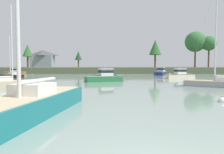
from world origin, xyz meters
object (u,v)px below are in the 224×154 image
sailboat_grey (221,85)px  mooring_buoy_white (222,101)px  cruiser_green (107,78)px  cruiser_cream (177,76)px  mooring_buoy_yellow (12,75)px  mooring_buoy_orange (4,76)px  sailboat_black (12,77)px  sailboat_sand (8,84)px  cruiser_navy (161,73)px  cruiser_wood (14,73)px  sailboat_teal (29,110)px

sailboat_grey → mooring_buoy_white: 11.90m
cruiser_green → cruiser_cream: bearing=32.0°
mooring_buoy_yellow → mooring_buoy_orange: (-0.74, -2.72, 0.01)m
sailboat_black → sailboat_sand: size_ratio=0.91×
cruiser_navy → mooring_buoy_orange: cruiser_navy is taller
sailboat_grey → sailboat_sand: bearing=179.5°
sailboat_black → cruiser_wood: size_ratio=1.37×
sailboat_grey → mooring_buoy_white: bearing=-116.0°
sailboat_sand → mooring_buoy_yellow: sailboat_sand is taller
sailboat_teal → cruiser_navy: sailboat_teal is taller
cruiser_wood → mooring_buoy_white: (40.31, -46.85, -0.40)m
sailboat_sand → mooring_buoy_yellow: size_ratio=22.66×
cruiser_green → cruiser_wood: 41.11m
cruiser_green → mooring_buoy_yellow: size_ratio=14.99×
sailboat_teal → mooring_buoy_orange: (-26.02, 42.79, -0.20)m
sailboat_teal → sailboat_sand: bearing=122.2°
cruiser_cream → cruiser_green: bearing=-148.0°
sailboat_teal → cruiser_cream: (17.34, 33.16, 0.20)m
sailboat_black → cruiser_navy: sailboat_black is taller
cruiser_navy → cruiser_wood: bearing=178.7°
mooring_buoy_orange → sailboat_sand: bearing=-59.2°
sailboat_teal → mooring_buoy_yellow: bearing=119.1°
sailboat_grey → sailboat_teal: bearing=-139.2°
sailboat_black → cruiser_navy: 40.22m
mooring_buoy_orange → mooring_buoy_white: bearing=-44.9°
sailboat_black → mooring_buoy_orange: bearing=128.7°
sailboat_black → cruiser_wood: (-8.27, 16.48, 0.28)m
cruiser_wood → mooring_buoy_yellow: 6.42m
sailboat_teal → cruiser_wood: 58.45m
cruiser_navy → cruiser_cream: bearing=-90.4°
cruiser_green → cruiser_navy: size_ratio=0.93×
cruiser_cream → cruiser_wood: size_ratio=1.02×
cruiser_cream → mooring_buoy_orange: 44.43m
cruiser_green → cruiser_wood: (-30.76, 27.27, -0.02)m
mooring_buoy_yellow → mooring_buoy_orange: 2.82m
mooring_buoy_white → mooring_buoy_orange: (-38.40, 38.30, -0.00)m
sailboat_grey → mooring_buoy_white: size_ratio=24.29×
cruiser_navy → mooring_buoy_white: 46.09m
sailboat_black → sailboat_grey: bearing=-27.8°
sailboat_sand → mooring_buoy_white: sailboat_sand is taller
sailboat_black → cruiser_green: size_ratio=1.37×
cruiser_cream → mooring_buoy_orange: (-43.37, 9.64, -0.40)m
sailboat_teal → mooring_buoy_white: bearing=20.0°
sailboat_grey → mooring_buoy_white: (-5.22, -10.70, -0.19)m
cruiser_cream → mooring_buoy_yellow: (-42.63, 12.36, -0.41)m
sailboat_sand → sailboat_grey: bearing=-0.5°
cruiser_navy → mooring_buoy_orange: bearing=-170.2°
cruiser_green → sailboat_sand: 15.23m
sailboat_grey → cruiser_cream: bearing=90.8°
cruiser_cream → cruiser_wood: cruiser_wood is taller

